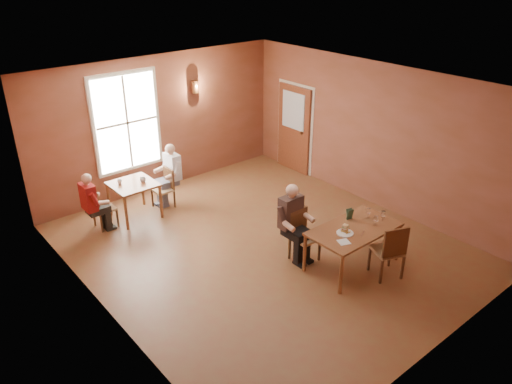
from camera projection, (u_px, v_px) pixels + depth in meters
ground at (263, 247)px, 9.22m from camera, size 6.00×7.00×0.01m
wall_back at (160, 124)px, 10.99m from camera, size 6.00×0.04×3.00m
wall_front at (448, 259)px, 6.15m from camera, size 6.00×0.04×3.00m
wall_left at (98, 228)px, 6.84m from camera, size 0.04×7.00×3.00m
wall_right at (373, 135)px, 10.30m from camera, size 0.04×7.00×3.00m
ceiling at (264, 86)px, 7.91m from camera, size 6.00×7.00×0.04m
window at (127, 123)px, 10.40m from camera, size 1.36×0.10×1.96m
door at (294, 129)px, 12.05m from camera, size 0.12×1.04×2.10m
wall_sconce at (195, 87)px, 11.13m from camera, size 0.16×0.16×0.28m
main_table at (352, 247)px, 8.52m from camera, size 1.58×0.89×0.74m
chair_diner_main at (305, 237)px, 8.64m from camera, size 0.41×0.41×0.92m
diner_main at (307, 227)px, 8.53m from camera, size 0.54×0.54×1.35m
chair_empty at (387, 249)px, 8.22m from camera, size 0.57×0.57×0.99m
plate_food at (345, 233)px, 8.19m from camera, size 0.31×0.31×0.04m
sandwich at (345, 229)px, 8.24m from camera, size 0.10×0.10×0.11m
goblet_a at (368, 213)px, 8.66m from camera, size 0.10×0.10×0.20m
goblet_b at (383, 215)px, 8.57m from camera, size 0.09×0.09×0.19m
goblet_c at (376, 220)px, 8.42m from camera, size 0.09×0.09×0.19m
menu_stand at (350, 214)px, 8.61m from camera, size 0.13×0.08×0.19m
knife at (363, 234)px, 8.19m from camera, size 0.20×0.10×0.00m
napkin at (344, 242)px, 7.96m from camera, size 0.23×0.23×0.01m
second_table at (135, 200)px, 10.12m from camera, size 0.85×0.85×0.75m
chair_diner_white at (163, 189)px, 10.47m from camera, size 0.38×0.38×0.85m
diner_white at (163, 179)px, 10.39m from camera, size 0.51×0.51×1.28m
chair_diner_maroon at (104, 208)px, 9.72m from camera, size 0.37×0.37×0.84m
diner_maroon at (102, 200)px, 9.63m from camera, size 0.48×0.48×1.20m
cup_a at (143, 180)px, 9.99m from camera, size 0.13×0.13×0.10m
cup_b at (120, 182)px, 9.91m from camera, size 0.12×0.12×0.09m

